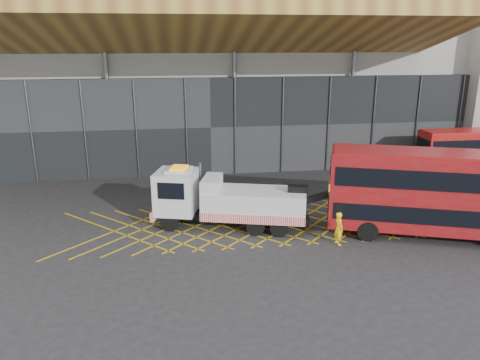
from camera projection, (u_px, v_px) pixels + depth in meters
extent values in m
plane|color=#242426|center=(195.00, 227.00, 28.52)|extent=(120.00, 120.00, 0.00)
cube|color=gold|center=(114.00, 231.00, 27.85)|extent=(7.16, 7.16, 0.01)
cube|color=gold|center=(114.00, 231.00, 27.85)|extent=(7.16, 7.16, 0.01)
cube|color=gold|center=(142.00, 230.00, 28.07)|extent=(7.16, 7.16, 0.01)
cube|color=gold|center=(142.00, 230.00, 28.07)|extent=(7.16, 7.16, 0.01)
cube|color=gold|center=(168.00, 228.00, 28.29)|extent=(7.16, 7.16, 0.01)
cube|color=gold|center=(168.00, 228.00, 28.29)|extent=(7.16, 7.16, 0.01)
cube|color=gold|center=(195.00, 227.00, 28.51)|extent=(7.16, 7.16, 0.01)
cube|color=gold|center=(195.00, 227.00, 28.51)|extent=(7.16, 7.16, 0.01)
cube|color=gold|center=(221.00, 225.00, 28.74)|extent=(7.16, 7.16, 0.01)
cube|color=gold|center=(221.00, 225.00, 28.74)|extent=(7.16, 7.16, 0.01)
cube|color=gold|center=(247.00, 224.00, 28.96)|extent=(7.16, 7.16, 0.01)
cube|color=gold|center=(247.00, 224.00, 28.96)|extent=(7.16, 7.16, 0.01)
cube|color=gold|center=(272.00, 222.00, 29.18)|extent=(7.16, 7.16, 0.01)
cube|color=gold|center=(272.00, 222.00, 29.18)|extent=(7.16, 7.16, 0.01)
cube|color=gold|center=(297.00, 221.00, 29.40)|extent=(7.16, 7.16, 0.01)
cube|color=gold|center=(297.00, 221.00, 29.40)|extent=(7.16, 7.16, 0.01)
cube|color=gold|center=(321.00, 220.00, 29.62)|extent=(7.16, 7.16, 0.01)
cube|color=gold|center=(321.00, 220.00, 29.62)|extent=(7.16, 7.16, 0.01)
cube|color=gold|center=(346.00, 218.00, 29.84)|extent=(7.16, 7.16, 0.01)
cube|color=gold|center=(346.00, 218.00, 29.84)|extent=(7.16, 7.16, 0.01)
cube|color=gold|center=(369.00, 217.00, 30.06)|extent=(7.16, 7.16, 0.01)
cube|color=gold|center=(369.00, 217.00, 30.06)|extent=(7.16, 7.16, 0.01)
cube|color=gold|center=(393.00, 216.00, 30.28)|extent=(7.16, 7.16, 0.01)
cube|color=gold|center=(393.00, 216.00, 30.28)|extent=(7.16, 7.16, 0.01)
cube|color=gold|center=(416.00, 214.00, 30.50)|extent=(7.16, 7.16, 0.01)
cube|color=gold|center=(416.00, 214.00, 30.50)|extent=(7.16, 7.16, 0.01)
cube|color=gold|center=(439.00, 213.00, 30.72)|extent=(7.16, 7.16, 0.01)
cube|color=gold|center=(439.00, 213.00, 30.72)|extent=(7.16, 7.16, 0.01)
cube|color=gray|center=(203.00, 61.00, 44.17)|extent=(55.00, 14.00, 18.00)
cube|color=black|center=(210.00, 127.00, 38.71)|extent=(55.00, 0.80, 8.00)
cube|color=brown|center=(184.00, 31.00, 32.75)|extent=(40.00, 11.93, 4.07)
cylinder|color=#595B60|center=(110.00, 117.00, 37.13)|extent=(0.36, 0.36, 10.00)
cylinder|color=#595B60|center=(235.00, 115.00, 38.51)|extent=(0.36, 0.36, 10.00)
cylinder|color=#595B60|center=(350.00, 112.00, 39.89)|extent=(0.36, 0.36, 10.00)
cube|color=black|center=(231.00, 216.00, 28.30)|extent=(9.27, 3.48, 0.34)
cube|color=silver|center=(177.00, 192.00, 28.30)|extent=(2.94, 3.01, 2.56)
cube|color=black|center=(157.00, 184.00, 28.32)|extent=(0.63, 2.10, 1.08)
cube|color=red|center=(158.00, 211.00, 28.82)|extent=(0.93, 2.53, 0.54)
cube|color=orange|center=(179.00, 168.00, 27.84)|extent=(1.17, 1.38, 0.12)
cube|color=silver|center=(254.00, 203.00, 27.86)|extent=(6.54, 4.02, 1.57)
cube|color=red|center=(252.00, 220.00, 26.84)|extent=(5.89, 1.71, 0.54)
cube|color=silver|center=(212.00, 183.00, 27.85)|extent=(1.59, 2.54, 0.69)
cube|color=black|center=(298.00, 190.00, 27.27)|extent=(1.27, 0.79, 0.49)
cube|color=black|center=(315.00, 198.00, 27.30)|extent=(2.17, 0.91, 1.06)
cylinder|color=black|center=(170.00, 222.00, 27.80)|extent=(1.14, 0.62, 1.08)
cylinder|color=black|center=(179.00, 210.00, 29.76)|extent=(1.14, 0.62, 1.08)
cylinder|color=black|center=(279.00, 227.00, 27.00)|extent=(1.14, 0.62, 1.08)
cylinder|color=black|center=(281.00, 215.00, 28.96)|extent=(1.14, 0.62, 1.08)
cylinder|color=#595B60|center=(201.00, 179.00, 28.92)|extent=(0.14, 0.14, 2.17)
cube|color=maroon|center=(441.00, 192.00, 26.23)|extent=(12.55, 6.84, 4.34)
cube|color=black|center=(439.00, 209.00, 26.53)|extent=(12.11, 6.73, 0.95)
cube|color=black|center=(444.00, 175.00, 25.94)|extent=(12.11, 6.73, 1.06)
cube|color=black|center=(329.00, 201.00, 27.68)|extent=(0.90, 2.38, 1.46)
cube|color=black|center=(331.00, 169.00, 27.11)|extent=(0.90, 2.38, 1.06)
cube|color=yellow|center=(330.00, 184.00, 27.38)|extent=(0.73, 1.90, 0.39)
cube|color=maroon|center=(446.00, 154.00, 25.59)|extent=(12.25, 6.54, 0.13)
cylinder|color=black|center=(368.00, 231.00, 26.41)|extent=(1.21, 0.71, 1.16)
cylinder|color=black|center=(365.00, 215.00, 28.80)|extent=(1.21, 0.71, 1.16)
cube|color=#9E0F0C|center=(478.00, 151.00, 38.28)|extent=(9.68, 2.33, 3.41)
cube|color=black|center=(476.00, 161.00, 38.51)|extent=(9.29, 2.39, 0.75)
cube|color=black|center=(479.00, 142.00, 38.05)|extent=(9.29, 2.39, 0.83)
cube|color=black|center=(421.00, 162.00, 37.87)|extent=(0.08, 1.97, 1.14)
cube|color=black|center=(423.00, 144.00, 37.43)|extent=(0.08, 1.97, 0.83)
cube|color=yellow|center=(422.00, 152.00, 37.63)|extent=(0.08, 1.57, 0.31)
cylinder|color=black|center=(447.00, 176.00, 37.46)|extent=(0.92, 0.27, 0.91)
cylinder|color=black|center=(434.00, 169.00, 39.30)|extent=(0.92, 0.27, 0.91)
imported|color=yellow|center=(339.00, 228.00, 25.85)|extent=(0.53, 0.74, 1.88)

